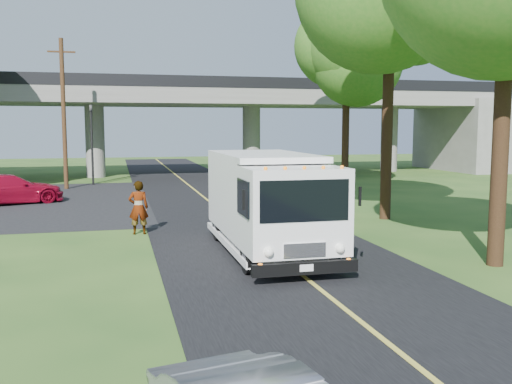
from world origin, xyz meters
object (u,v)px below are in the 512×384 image
object	(u,v)px
traffic_signal	(92,136)
utility_pole	(64,113)
step_van	(268,200)
pedestrian	(138,208)
red_sedan	(9,189)
tree_right_far	(351,50)

from	to	relation	value
traffic_signal	utility_pole	xyz separation A→B (m)	(-1.50, -2.00, 1.40)
utility_pole	step_van	bearing A→B (deg)	-69.95
step_van	utility_pole	bearing A→B (deg)	110.11
pedestrian	utility_pole	bearing A→B (deg)	-76.71
step_van	red_sedan	bearing A→B (deg)	124.95
pedestrian	traffic_signal	bearing A→B (deg)	-82.75
traffic_signal	tree_right_far	world-z (taller)	tree_right_far
utility_pole	tree_right_far	xyz separation A→B (m)	(16.71, -4.16, 3.71)
tree_right_far	utility_pole	bearing A→B (deg)	166.00
step_van	tree_right_far	bearing A→B (deg)	59.61
utility_pole	pedestrian	bearing A→B (deg)	-76.99
traffic_signal	step_van	distance (m)	22.91
traffic_signal	utility_pole	distance (m)	2.86
utility_pole	tree_right_far	size ratio (longest dim) A/B	0.82
pedestrian	red_sedan	bearing A→B (deg)	-58.13
step_van	pedestrian	bearing A→B (deg)	131.74
pedestrian	tree_right_far	bearing A→B (deg)	-137.36
tree_right_far	red_sedan	distance (m)	20.45
traffic_signal	pedestrian	bearing A→B (deg)	-83.04
traffic_signal	red_sedan	world-z (taller)	traffic_signal
step_van	red_sedan	xyz separation A→B (m)	(-9.49, 13.60, -0.88)
traffic_signal	pedestrian	distance (m)	18.29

